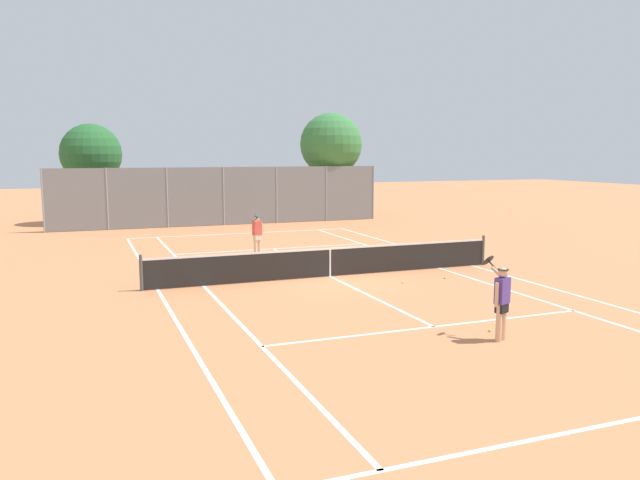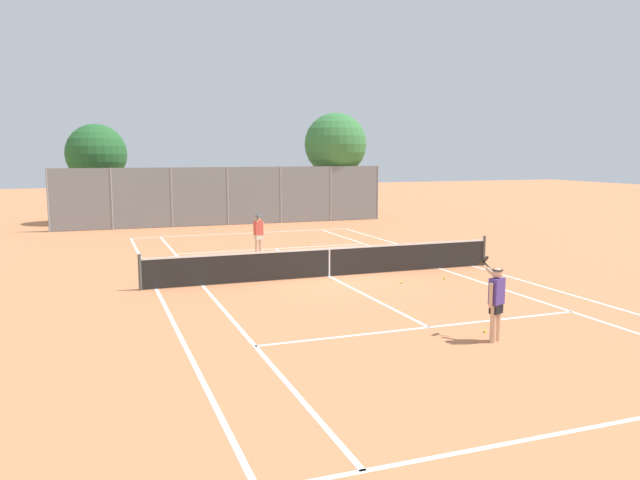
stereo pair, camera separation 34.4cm
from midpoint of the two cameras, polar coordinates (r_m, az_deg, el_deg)
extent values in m
plane|color=#CC7A4C|center=(20.39, 0.44, -3.36)|extent=(120.00, 120.00, 0.00)
cube|color=white|center=(10.72, 25.43, -14.69)|extent=(11.00, 0.10, 0.01)
cube|color=white|center=(31.62, -7.53, 0.61)|extent=(11.00, 0.10, 0.01)
cube|color=white|center=(19.11, -15.14, -4.40)|extent=(0.10, 23.80, 0.01)
cube|color=white|center=(22.96, 13.32, -2.29)|extent=(0.10, 23.80, 0.01)
cube|color=white|center=(19.29, -11.08, -4.15)|extent=(0.10, 23.80, 0.01)
cube|color=white|center=(22.22, 10.40, -2.54)|extent=(0.10, 23.80, 0.01)
cube|color=white|center=(14.79, 9.69, -7.82)|extent=(8.26, 0.10, 0.01)
cube|color=white|center=(26.36, -4.69, -0.80)|extent=(8.26, 0.10, 0.01)
cube|color=white|center=(20.39, 0.44, -3.35)|extent=(0.10, 12.80, 0.01)
cylinder|color=#474C47|center=(18.96, -16.55, -2.90)|extent=(0.10, 0.10, 1.07)
cylinder|color=#474C47|center=(23.13, 14.28, -0.91)|extent=(0.10, 0.10, 1.07)
cube|color=black|center=(20.31, 0.44, -2.07)|extent=(11.90, 0.02, 0.89)
cube|color=white|center=(20.23, 0.44, -0.80)|extent=(11.90, 0.03, 0.06)
cube|color=white|center=(20.31, 0.44, -2.13)|extent=(0.05, 0.03, 0.89)
cylinder|color=#D8A884|center=(13.87, 15.35, -7.32)|extent=(0.13, 0.13, 0.82)
cylinder|color=#D8A884|center=(14.02, 15.73, -7.17)|extent=(0.13, 0.13, 0.82)
cube|color=black|center=(13.86, 15.59, -5.93)|extent=(0.33, 0.27, 0.24)
cube|color=#4C388C|center=(13.78, 15.65, -4.47)|extent=(0.39, 0.31, 0.56)
sphere|color=#D8A884|center=(13.70, 15.71, -2.88)|extent=(0.22, 0.22, 0.22)
cylinder|color=black|center=(13.69, 15.72, -2.61)|extent=(0.23, 0.23, 0.02)
cylinder|color=#D8A884|center=(13.61, 15.16, -4.87)|extent=(0.08, 0.08, 0.52)
cylinder|color=#D8A884|center=(13.90, 15.47, -3.14)|extent=(0.25, 0.45, 0.35)
cylinder|color=black|center=(14.12, 14.86, -2.29)|extent=(0.12, 0.24, 0.22)
cylinder|color=black|center=(14.16, 14.47, -1.79)|extent=(0.33, 0.29, 0.23)
cylinder|color=beige|center=(24.69, -5.97, -0.46)|extent=(0.13, 0.13, 0.82)
cylinder|color=beige|center=(24.60, -6.32, -0.49)|extent=(0.13, 0.13, 0.82)
cube|color=beige|center=(24.60, -6.16, 0.28)|extent=(0.32, 0.25, 0.24)
cube|color=#D84C3F|center=(24.56, -6.17, 1.12)|extent=(0.38, 0.29, 0.56)
sphere|color=beige|center=(24.51, -6.18, 2.02)|extent=(0.22, 0.22, 0.22)
cylinder|color=black|center=(24.51, -6.19, 2.18)|extent=(0.23, 0.23, 0.02)
cylinder|color=beige|center=(24.68, -5.74, 1.02)|extent=(0.08, 0.08, 0.52)
cylinder|color=beige|center=(24.34, -6.26, 1.74)|extent=(0.21, 0.46, 0.35)
cylinder|color=black|center=(24.03, -6.20, 2.05)|extent=(0.10, 0.25, 0.22)
cylinder|color=black|center=(23.92, -6.05, 2.29)|extent=(0.33, 0.27, 0.23)
sphere|color=#D1DB33|center=(19.49, 7.07, -3.85)|extent=(0.07, 0.07, 0.07)
sphere|color=#D1DB33|center=(27.99, -1.62, -0.21)|extent=(0.07, 0.07, 0.07)
sphere|color=#D1DB33|center=(21.37, -8.26, -2.83)|extent=(0.07, 0.07, 0.07)
sphere|color=#D1DB33|center=(20.39, 10.88, -3.41)|extent=(0.07, 0.07, 0.07)
sphere|color=#D1DB33|center=(14.65, 14.60, -8.00)|extent=(0.07, 0.07, 0.07)
cylinder|color=gray|center=(34.52, -24.29, 3.30)|extent=(0.08, 0.08, 3.26)
cylinder|color=gray|center=(34.48, -19.17, 3.56)|extent=(0.08, 0.08, 3.26)
cylinder|color=gray|center=(34.73, -14.07, 3.79)|extent=(0.08, 0.08, 3.26)
cylinder|color=gray|center=(35.24, -9.08, 3.98)|extent=(0.08, 0.08, 3.26)
cylinder|color=gray|center=(36.01, -4.27, 4.14)|extent=(0.08, 0.08, 3.26)
cylinder|color=gray|center=(37.03, 0.32, 4.27)|extent=(0.08, 0.08, 3.26)
cylinder|color=gray|center=(38.26, 4.63, 4.36)|extent=(0.08, 0.08, 3.26)
cube|color=slate|center=(35.24, -9.08, 3.98)|extent=(18.50, 0.02, 3.22)
cylinder|color=brown|center=(38.05, -20.27, 3.51)|extent=(0.28, 0.28, 2.77)
sphere|color=#26602D|center=(37.96, -20.45, 7.38)|extent=(3.40, 3.40, 3.40)
sphere|color=#26602D|center=(37.85, -20.08, 6.76)|extent=(2.41, 2.41, 2.41)
cylinder|color=brown|center=(38.88, 0.75, 4.40)|extent=(0.31, 0.31, 3.21)
sphere|color=#387A3D|center=(38.81, 0.76, 8.75)|extent=(3.83, 3.83, 3.83)
sphere|color=#387A3D|center=(38.86, 1.17, 8.04)|extent=(2.42, 2.42, 2.42)
camera|label=1|loc=(0.17, -90.46, -0.06)|focal=35.00mm
camera|label=2|loc=(0.17, 89.54, 0.06)|focal=35.00mm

